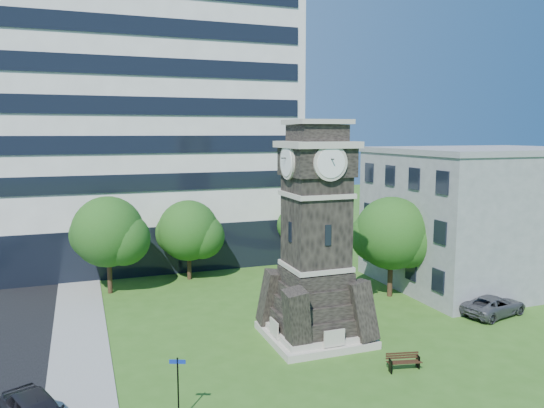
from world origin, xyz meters
name	(u,v)px	position (x,y,z in m)	size (l,w,h in m)	color
ground	(278,360)	(0.00, 0.00, 0.00)	(160.00, 160.00, 0.00)	#32601B
sidewalk	(80,348)	(-9.50, 5.00, 0.03)	(3.00, 70.00, 0.06)	gray
clock_tower	(316,247)	(3.00, 2.00, 5.28)	(5.40, 5.40, 12.22)	beige
office_tall	(145,103)	(-3.20, 25.84, 14.22)	(26.20, 15.11, 28.60)	white
office_low	(484,216)	(19.97, 8.00, 5.21)	(15.20, 12.20, 10.40)	#999C9F
car_east_lot	(494,305)	(15.29, 1.53, 0.64)	(2.12, 4.60, 1.28)	#4F5055
park_bench	(404,361)	(5.40, -3.20, 0.45)	(1.66, 0.44, 0.86)	black
street_sign	(178,382)	(-5.80, -4.16, 1.70)	(0.65, 0.07, 2.71)	black
tree_nw	(109,234)	(-7.31, 14.80, 4.34)	(5.58, 5.08, 7.06)	#332114
tree_nc	(189,232)	(-1.20, 16.45, 3.77)	(5.23, 4.75, 6.31)	#332114
tree_ne	(306,225)	(8.95, 16.81, 3.72)	(4.86, 4.42, 6.08)	#332114
tree_east	(392,236)	(11.32, 7.23, 4.37)	(5.63, 5.12, 7.11)	#332114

